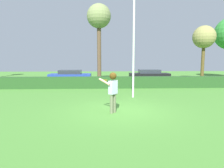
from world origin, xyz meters
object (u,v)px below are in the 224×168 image
(frisbee, at_px, (105,80))
(lamppost, at_px, (134,38))
(parked_car_black, at_px, (149,75))
(bare_elm_tree, at_px, (204,38))
(parked_car_blue, at_px, (70,75))
(person, at_px, (113,88))
(maple_tree, at_px, (99,19))

(frisbee, bearing_deg, lamppost, 60.70)
(parked_car_black, distance_m, bare_elm_tree, 7.10)
(parked_car_blue, distance_m, parked_car_black, 8.29)
(parked_car_black, bearing_deg, bare_elm_tree, 2.64)
(lamppost, distance_m, parked_car_blue, 10.41)
(frisbee, height_order, parked_car_black, frisbee)
(lamppost, distance_m, bare_elm_tree, 13.05)
(parked_car_blue, bearing_deg, person, -72.70)
(lamppost, bearing_deg, parked_car_black, 71.37)
(bare_elm_tree, bearing_deg, frisbee, -130.58)
(lamppost, height_order, bare_elm_tree, lamppost)
(person, xyz_separation_m, frisbee, (-0.35, 0.42, 0.28))
(frisbee, relative_size, bare_elm_tree, 0.04)
(lamppost, height_order, parked_car_blue, lamppost)
(frisbee, distance_m, maple_tree, 12.43)
(bare_elm_tree, relative_size, maple_tree, 0.77)
(parked_car_black, bearing_deg, parked_car_blue, -175.87)
(frisbee, height_order, maple_tree, maple_tree)
(person, distance_m, maple_tree, 12.95)
(lamppost, distance_m, parked_car_black, 10.07)
(parked_car_blue, xyz_separation_m, bare_elm_tree, (14.18, 0.87, 3.92))
(parked_car_black, xyz_separation_m, bare_elm_tree, (5.91, 0.27, 3.92))
(frisbee, distance_m, bare_elm_tree, 16.85)
(lamppost, bearing_deg, maple_tree, 105.05)
(person, bearing_deg, frisbee, 129.54)
(lamppost, relative_size, parked_car_blue, 1.56)
(maple_tree, bearing_deg, frisbee, -87.72)
(person, bearing_deg, parked_car_black, 70.52)
(parked_car_blue, relative_size, bare_elm_tree, 0.71)
(parked_car_blue, xyz_separation_m, parked_car_black, (8.27, 0.60, 0.00))
(person, height_order, bare_elm_tree, bare_elm_tree)
(bare_elm_tree, xyz_separation_m, maple_tree, (-11.21, -1.15, 1.68))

